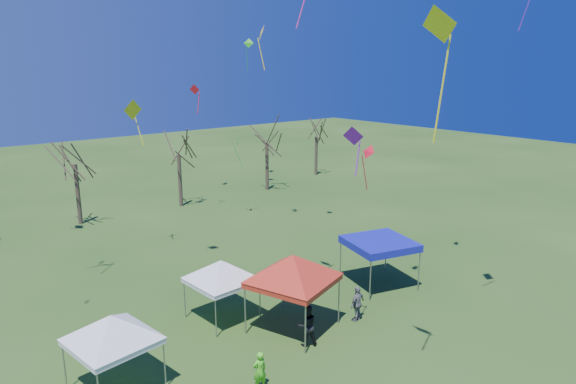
{
  "coord_description": "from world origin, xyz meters",
  "views": [
    {
      "loc": [
        -14.16,
        -14.65,
        11.82
      ],
      "look_at": [
        0.52,
        3.0,
        6.12
      ],
      "focal_mm": 32.0,
      "sensor_mm": 36.0,
      "label": 1
    }
  ],
  "objects_px": {
    "tree_3": "(178,136)",
    "person_green": "(260,371)",
    "tree_5": "(317,123)",
    "person_dark": "(307,325)",
    "tent_white_mid": "(221,264)",
    "tent_red": "(293,260)",
    "tree_4": "(267,127)",
    "tree_2": "(73,142)",
    "tent_white_west": "(111,321)",
    "person_grey": "(357,304)",
    "tent_blue": "(380,244)"
  },
  "relations": [
    {
      "from": "tent_white_west",
      "to": "tree_2",
      "type": "bearing_deg",
      "value": 74.86
    },
    {
      "from": "tree_4",
      "to": "tent_white_mid",
      "type": "distance_m",
      "value": 26.35
    },
    {
      "from": "tent_white_mid",
      "to": "person_grey",
      "type": "distance_m",
      "value": 6.69
    },
    {
      "from": "person_dark",
      "to": "person_green",
      "type": "bearing_deg",
      "value": 48.64
    },
    {
      "from": "tree_4",
      "to": "person_green",
      "type": "height_order",
      "value": "tree_4"
    },
    {
      "from": "tree_2",
      "to": "tent_blue",
      "type": "distance_m",
      "value": 24.01
    },
    {
      "from": "tent_blue",
      "to": "person_grey",
      "type": "bearing_deg",
      "value": -152.23
    },
    {
      "from": "tree_5",
      "to": "tent_red",
      "type": "bearing_deg",
      "value": -134.56
    },
    {
      "from": "tree_3",
      "to": "person_green",
      "type": "height_order",
      "value": "tree_3"
    },
    {
      "from": "tree_2",
      "to": "person_grey",
      "type": "height_order",
      "value": "tree_2"
    },
    {
      "from": "tree_4",
      "to": "person_grey",
      "type": "distance_m",
      "value": 27.39
    },
    {
      "from": "tree_5",
      "to": "person_grey",
      "type": "bearing_deg",
      "value": -129.42
    },
    {
      "from": "tree_3",
      "to": "person_grey",
      "type": "height_order",
      "value": "tree_3"
    },
    {
      "from": "tree_2",
      "to": "tent_white_west",
      "type": "relative_size",
      "value": 2.09
    },
    {
      "from": "tree_4",
      "to": "tent_white_mid",
      "type": "height_order",
      "value": "tree_4"
    },
    {
      "from": "tree_4",
      "to": "tree_5",
      "type": "bearing_deg",
      "value": 13.85
    },
    {
      "from": "tree_3",
      "to": "tent_red",
      "type": "height_order",
      "value": "tree_3"
    },
    {
      "from": "tree_3",
      "to": "tent_white_mid",
      "type": "relative_size",
      "value": 2.05
    },
    {
      "from": "tent_blue",
      "to": "tent_white_mid",
      "type": "bearing_deg",
      "value": 165.75
    },
    {
      "from": "tree_3",
      "to": "person_dark",
      "type": "height_order",
      "value": "tree_3"
    },
    {
      "from": "tent_red",
      "to": "person_green",
      "type": "relative_size",
      "value": 2.92
    },
    {
      "from": "tent_blue",
      "to": "tree_5",
      "type": "bearing_deg",
      "value": 53.96
    },
    {
      "from": "tent_white_mid",
      "to": "person_dark",
      "type": "relative_size",
      "value": 2.08
    },
    {
      "from": "tree_4",
      "to": "person_dark",
      "type": "distance_m",
      "value": 29.16
    },
    {
      "from": "tent_white_mid",
      "to": "tent_blue",
      "type": "bearing_deg",
      "value": -14.25
    },
    {
      "from": "tree_5",
      "to": "tent_blue",
      "type": "bearing_deg",
      "value": -126.04
    },
    {
      "from": "tent_red",
      "to": "person_grey",
      "type": "height_order",
      "value": "tent_red"
    },
    {
      "from": "tent_white_mid",
      "to": "tent_red",
      "type": "height_order",
      "value": "tent_red"
    },
    {
      "from": "tree_2",
      "to": "tent_white_mid",
      "type": "xyz_separation_m",
      "value": [
        0.16,
        -19.74,
        -3.54
      ]
    },
    {
      "from": "tent_white_west",
      "to": "tent_red",
      "type": "relative_size",
      "value": 0.87
    },
    {
      "from": "tent_red",
      "to": "tree_2",
      "type": "bearing_deg",
      "value": 95.33
    },
    {
      "from": "tent_blue",
      "to": "tree_3",
      "type": "bearing_deg",
      "value": 91.28
    },
    {
      "from": "tent_white_west",
      "to": "tent_blue",
      "type": "height_order",
      "value": "tent_white_west"
    },
    {
      "from": "tree_3",
      "to": "tent_white_west",
      "type": "relative_size",
      "value": 2.03
    },
    {
      "from": "person_dark",
      "to": "tree_3",
      "type": "bearing_deg",
      "value": -76.41
    },
    {
      "from": "tree_3",
      "to": "person_grey",
      "type": "bearing_deg",
      "value": -98.3
    },
    {
      "from": "tree_5",
      "to": "tent_white_west",
      "type": "height_order",
      "value": "tree_5"
    },
    {
      "from": "tent_white_west",
      "to": "person_dark",
      "type": "bearing_deg",
      "value": -16.72
    },
    {
      "from": "tree_2",
      "to": "tent_blue",
      "type": "height_order",
      "value": "tree_2"
    },
    {
      "from": "tree_4",
      "to": "person_green",
      "type": "distance_m",
      "value": 32.14
    },
    {
      "from": "person_dark",
      "to": "tent_red",
      "type": "bearing_deg",
      "value": -78.2
    },
    {
      "from": "person_grey",
      "to": "person_green",
      "type": "bearing_deg",
      "value": 1.27
    },
    {
      "from": "tree_2",
      "to": "tree_4",
      "type": "bearing_deg",
      "value": -1.22
    },
    {
      "from": "tree_4",
      "to": "tent_red",
      "type": "height_order",
      "value": "tree_4"
    },
    {
      "from": "tree_4",
      "to": "tent_blue",
      "type": "distance_m",
      "value": 23.61
    },
    {
      "from": "tree_3",
      "to": "person_grey",
      "type": "distance_m",
      "value": 24.51
    },
    {
      "from": "tree_5",
      "to": "person_dark",
      "type": "relative_size",
      "value": 4.02
    },
    {
      "from": "tent_white_mid",
      "to": "person_dark",
      "type": "distance_m",
      "value": 4.99
    },
    {
      "from": "tree_5",
      "to": "tree_2",
      "type": "bearing_deg",
      "value": -176.3
    },
    {
      "from": "person_grey",
      "to": "person_green",
      "type": "relative_size",
      "value": 1.13
    }
  ]
}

